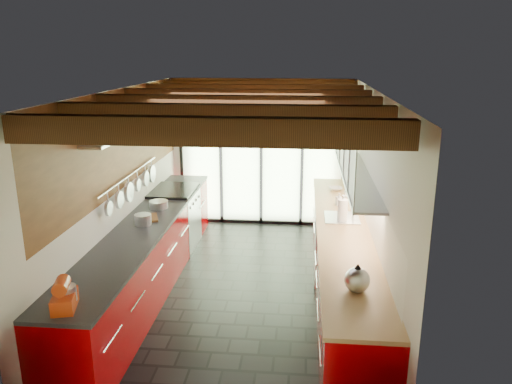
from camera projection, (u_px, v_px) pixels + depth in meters
ground at (243, 291)px, 6.60m from camera, size 5.50×5.50×0.00m
room_shell at (242, 169)px, 6.14m from camera, size 5.50×5.50×5.50m
ceiling_beams at (246, 100)px, 6.28m from camera, size 3.14×5.06×4.90m
glass_door at (261, 133)px, 8.72m from camera, size 2.95×0.10×2.90m
left_counter at (147, 255)px, 6.59m from camera, size 0.68×5.00×0.92m
range_stove at (175, 218)px, 7.98m from camera, size 0.66×0.90×0.97m
right_counter at (342, 262)px, 6.36m from camera, size 0.68×5.00×0.92m
sink_assembly at (343, 215)px, 6.60m from camera, size 0.45×0.52×0.43m
upper_cabinets_right at (358, 151)px, 6.24m from camera, size 0.34×3.00×3.00m
left_wall_fixtures at (133, 151)px, 6.48m from camera, size 0.28×2.60×0.96m
stand_mixer at (65, 296)px, 4.29m from camera, size 0.26×0.36×0.29m
pot_large at (143, 220)px, 6.35m from camera, size 0.27×0.27×0.14m
pot_small at (159, 204)px, 7.03m from camera, size 0.30×0.30×0.10m
cutting_board at (148, 218)px, 6.57m from camera, size 0.33×0.39×0.03m
kettle at (357, 278)px, 4.59m from camera, size 0.25×0.30×0.28m
paper_towel at (343, 211)px, 6.45m from camera, size 0.13×0.13×0.35m
soap_bottle at (339, 199)px, 7.14m from camera, size 0.10×0.10×0.18m
bowl at (336, 189)px, 7.91m from camera, size 0.24×0.24×0.05m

